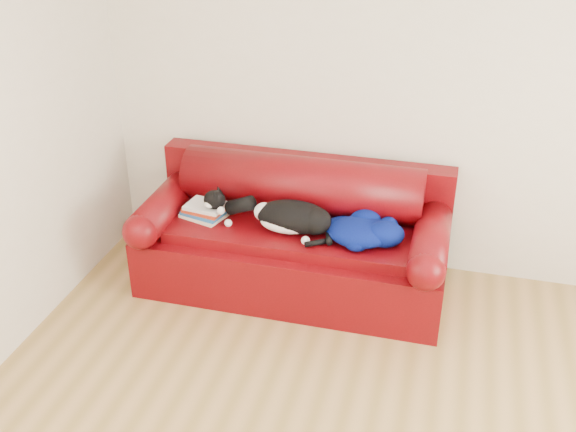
# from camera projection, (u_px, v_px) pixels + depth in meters

# --- Properties ---
(room_shell) EXTENTS (4.52, 4.02, 2.61)m
(room_shell) POSITION_uv_depth(u_px,v_px,m) (417.00, 168.00, 2.61)
(room_shell) COLOR beige
(room_shell) RESTS_ON ground
(sofa_base) EXTENTS (2.10, 0.90, 0.50)m
(sofa_base) POSITION_uv_depth(u_px,v_px,m) (293.00, 256.00, 4.74)
(sofa_base) COLOR #420206
(sofa_base) RESTS_ON ground
(sofa_back) EXTENTS (2.10, 1.01, 0.88)m
(sofa_back) POSITION_uv_depth(u_px,v_px,m) (302.00, 203.00, 4.80)
(sofa_back) COLOR #420206
(sofa_back) RESTS_ON ground
(book_stack) EXTENTS (0.34, 0.29, 0.10)m
(book_stack) POSITION_uv_depth(u_px,v_px,m) (205.00, 210.00, 4.68)
(book_stack) COLOR beige
(book_stack) RESTS_ON sofa_base
(cat) EXTENTS (0.71, 0.37, 0.27)m
(cat) POSITION_uv_depth(u_px,v_px,m) (292.00, 218.00, 4.48)
(cat) COLOR black
(cat) RESTS_ON sofa_base
(blanket) EXTENTS (0.59, 0.48, 0.16)m
(blanket) POSITION_uv_depth(u_px,v_px,m) (363.00, 230.00, 4.40)
(blanket) COLOR #02034E
(blanket) RESTS_ON sofa_base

